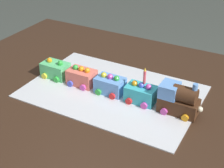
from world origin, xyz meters
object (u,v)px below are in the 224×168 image
at_px(birthday_candle, 145,76).
at_px(dining_table, 115,117).
at_px(cake_car_tanker_mint_green, 56,70).
at_px(cake_car_caboose_sky_blue, 110,85).
at_px(cake_locomotive, 179,99).
at_px(cake_car_flatbed_coral, 82,77).
at_px(cake_car_hopper_turquoise, 141,94).

bearing_deg(birthday_candle, dining_table, -4.39).
height_order(dining_table, cake_car_tanker_mint_green, cake_car_tanker_mint_green).
bearing_deg(birthday_candle, cake_car_caboose_sky_blue, 0.00).
relative_size(cake_locomotive, cake_car_flatbed_coral, 1.40).
distance_m(cake_car_caboose_sky_blue, cake_car_flatbed_coral, 0.12).
relative_size(dining_table, cake_car_tanker_mint_green, 14.00).
xyz_separation_m(cake_car_tanker_mint_green, birthday_candle, (-0.36, -0.00, 0.07)).
height_order(cake_car_caboose_sky_blue, birthday_candle, birthday_candle).
bearing_deg(cake_car_flatbed_coral, cake_car_hopper_turquoise, 180.00).
bearing_deg(cake_car_hopper_turquoise, cake_car_flatbed_coral, 0.00).
bearing_deg(cake_locomotive, birthday_candle, 0.00).
bearing_deg(cake_car_hopper_turquoise, cake_car_caboose_sky_blue, 0.00).
bearing_deg(cake_car_caboose_sky_blue, cake_car_tanker_mint_green, -0.00).
distance_m(dining_table, cake_car_tanker_mint_green, 0.29).
distance_m(cake_car_flatbed_coral, birthday_candle, 0.26).
distance_m(cake_car_caboose_sky_blue, birthday_candle, 0.15).
bearing_deg(cake_locomotive, cake_car_flatbed_coral, 0.00).
bearing_deg(cake_car_tanker_mint_green, dining_table, -178.06).
xyz_separation_m(dining_table, cake_car_tanker_mint_green, (0.25, 0.01, 0.14)).
bearing_deg(cake_locomotive, cake_car_caboose_sky_blue, 0.00).
relative_size(cake_car_caboose_sky_blue, birthday_candle, 1.73).
bearing_deg(cake_car_tanker_mint_green, birthday_candle, -180.00).
distance_m(cake_car_hopper_turquoise, cake_car_caboose_sky_blue, 0.12).
relative_size(cake_locomotive, cake_car_caboose_sky_blue, 1.40).
xyz_separation_m(dining_table, cake_car_caboose_sky_blue, (0.02, 0.01, 0.14)).
height_order(dining_table, cake_car_flatbed_coral, cake_car_flatbed_coral).
distance_m(dining_table, cake_locomotive, 0.28).
xyz_separation_m(cake_locomotive, cake_car_tanker_mint_green, (0.48, 0.00, -0.02)).
height_order(cake_car_hopper_turquoise, cake_car_tanker_mint_green, same).
relative_size(cake_car_hopper_turquoise, cake_car_caboose_sky_blue, 1.00).
bearing_deg(dining_table, cake_car_caboose_sky_blue, 28.12).
relative_size(cake_car_tanker_mint_green, birthday_candle, 1.73).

